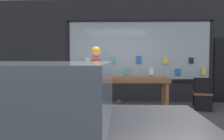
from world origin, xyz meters
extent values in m
plane|color=#2D2D33|center=(0.00, 0.00, 0.00)|extent=(40.00, 40.00, 0.00)
cube|color=black|center=(0.00, 2.40, 1.68)|extent=(8.13, 0.20, 3.35)
cube|color=#8C9EA8|center=(0.67, 2.27, 1.68)|extent=(4.62, 0.03, 1.94)
cube|color=black|center=(0.67, 2.27, 2.65)|extent=(4.70, 0.06, 0.08)
cube|color=black|center=(0.67, 2.27, 0.72)|extent=(4.70, 0.06, 0.08)
cube|color=black|center=(-1.64, 2.27, 1.68)|extent=(0.08, 0.06, 1.94)
cube|color=black|center=(2.98, 2.27, 1.68)|extent=(0.08, 0.06, 1.94)
cube|color=red|center=(-1.46, 2.23, 0.99)|extent=(0.14, 0.03, 0.21)
cube|color=silver|center=(-1.01, 2.23, 1.36)|extent=(0.17, 0.03, 0.19)
cube|color=black|center=(-0.61, 2.23, 1.00)|extent=(0.13, 0.03, 0.19)
cube|color=#5999A5|center=(-0.19, 2.23, 1.39)|extent=(0.16, 0.03, 0.24)
cube|color=#5999A5|center=(0.28, 2.23, 1.01)|extent=(0.16, 0.03, 0.22)
cube|color=#2659B2|center=(0.67, 2.23, 1.39)|extent=(0.16, 0.03, 0.24)
cube|color=silver|center=(1.08, 2.23, 1.00)|extent=(0.15, 0.03, 0.24)
cube|color=yellow|center=(1.53, 2.23, 1.35)|extent=(0.17, 0.03, 0.20)
cube|color=#2659B2|center=(1.94, 2.23, 1.00)|extent=(0.16, 0.03, 0.20)
cube|color=black|center=(2.36, 2.23, 1.36)|extent=(0.14, 0.03, 0.19)
cube|color=yellow|center=(2.76, 2.23, 1.00)|extent=(0.14, 0.03, 0.22)
cube|color=brown|center=(-1.28, 0.81, 0.39)|extent=(0.09, 0.09, 0.78)
cube|color=brown|center=(1.29, 0.89, 0.39)|extent=(0.09, 0.09, 0.78)
cube|color=brown|center=(-1.29, 1.24, 0.39)|extent=(0.09, 0.09, 0.78)
cube|color=brown|center=(1.28, 1.32, 0.39)|extent=(0.09, 0.09, 0.78)
cube|color=brown|center=(0.00, 1.06, 0.80)|extent=(2.79, 0.67, 0.04)
cube|color=brown|center=(0.01, 0.80, 0.86)|extent=(2.78, 0.14, 0.12)
cube|color=brown|center=(-0.01, 1.33, 0.86)|extent=(2.78, 0.14, 0.12)
cube|color=yellow|center=(-1.28, 1.14, 0.84)|extent=(0.15, 0.22, 0.03)
cube|color=yellow|center=(-0.88, 0.94, 0.83)|extent=(0.14, 0.19, 0.02)
cube|color=#994CA5|center=(-0.54, 0.93, 0.84)|extent=(0.14, 0.19, 0.03)
cube|color=orange|center=(-0.19, 1.06, 0.84)|extent=(0.20, 0.26, 0.03)
cube|color=#5999A5|center=(0.15, 0.90, 0.84)|extent=(0.15, 0.23, 0.03)
cube|color=#5999A5|center=(0.52, 1.06, 0.84)|extent=(0.19, 0.21, 0.03)
cube|color=#338C4C|center=(0.90, 0.99, 0.84)|extent=(0.19, 0.24, 0.03)
cube|color=yellow|center=(1.28, 0.95, 0.83)|extent=(0.18, 0.21, 0.02)
cylinder|color=black|center=(-0.54, 0.39, 0.42)|extent=(0.14, 0.14, 0.83)
cylinder|color=black|center=(-0.56, 0.55, 0.42)|extent=(0.14, 0.14, 0.83)
cube|color=red|center=(-0.55, 0.47, 1.13)|extent=(0.27, 0.49, 0.59)
cylinder|color=red|center=(-0.52, 0.18, 1.14)|extent=(0.09, 0.09, 0.56)
cylinder|color=red|center=(-0.58, 0.76, 1.14)|extent=(0.09, 0.09, 0.56)
sphere|color=tan|center=(-0.55, 0.47, 1.55)|extent=(0.23, 0.23, 0.23)
sphere|color=orange|center=(-0.55, 0.47, 1.62)|extent=(0.21, 0.21, 0.21)
ellipsoid|color=black|center=(-0.08, 0.29, 0.27)|extent=(0.32, 0.44, 0.20)
ellipsoid|color=black|center=(-0.08, 0.29, 0.28)|extent=(0.28, 0.29, 0.21)
sphere|color=black|center=(0.01, 0.51, 0.31)|extent=(0.18, 0.18, 0.18)
cylinder|color=black|center=(-0.16, 0.08, 0.30)|extent=(0.06, 0.10, 0.12)
cylinder|color=black|center=(0.01, 0.38, 0.09)|extent=(0.04, 0.04, 0.17)
cylinder|color=black|center=(-0.08, 0.42, 0.09)|extent=(0.04, 0.04, 0.17)
cylinder|color=black|center=(-0.07, 0.16, 0.09)|extent=(0.04, 0.04, 0.17)
cylinder|color=black|center=(-0.16, 0.19, 0.09)|extent=(0.04, 0.04, 0.17)
cube|color=black|center=(2.33, 1.09, 0.44)|extent=(0.51, 0.35, 0.87)
cube|color=brown|center=(2.33, 1.09, 0.44)|extent=(0.50, 0.18, 0.07)
cube|color=black|center=(2.44, 1.51, 0.44)|extent=(0.51, 0.35, 0.87)
cube|color=brown|center=(2.44, 1.51, 0.44)|extent=(0.50, 0.18, 0.07)
camera|label=1|loc=(0.01, -4.90, 1.45)|focal=35.00mm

